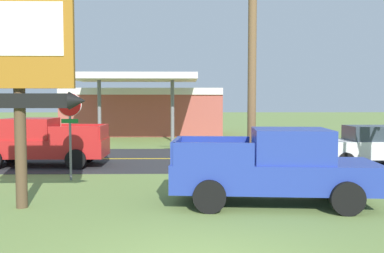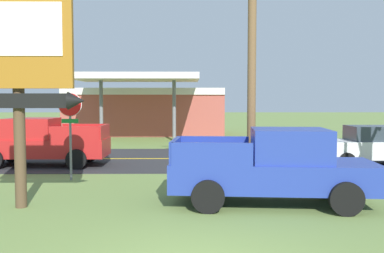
# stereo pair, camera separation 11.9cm
# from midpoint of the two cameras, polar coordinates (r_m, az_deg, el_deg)

# --- Properties ---
(road_asphalt) EXTENTS (140.00, 8.00, 0.02)m
(road_asphalt) POSITION_cam_midpoint_polar(r_m,az_deg,el_deg) (19.77, 0.02, -4.30)
(road_asphalt) COLOR #2B2B2D
(road_asphalt) RESTS_ON ground
(road_centre_line) EXTENTS (126.00, 0.20, 0.01)m
(road_centre_line) POSITION_cam_midpoint_polar(r_m,az_deg,el_deg) (19.77, 0.02, -4.26)
(road_centre_line) COLOR gold
(road_centre_line) RESTS_ON road_asphalt
(motel_sign) EXTENTS (3.08, 0.54, 5.57)m
(motel_sign) POSITION_cam_midpoint_polar(r_m,az_deg,el_deg) (11.38, -21.76, 8.08)
(motel_sign) COLOR brown
(motel_sign) RESTS_ON ground
(stop_sign) EXTENTS (0.80, 0.08, 2.95)m
(stop_sign) POSITION_cam_midpoint_polar(r_m,az_deg,el_deg) (14.94, -15.64, 0.81)
(stop_sign) COLOR slate
(stop_sign) RESTS_ON ground
(utility_pole) EXTENTS (2.01, 0.26, 9.03)m
(utility_pole) POSITION_cam_midpoint_polar(r_m,az_deg,el_deg) (13.55, 8.22, 12.55)
(utility_pole) COLOR brown
(utility_pole) RESTS_ON ground
(gas_station) EXTENTS (12.00, 11.50, 4.40)m
(gas_station) POSITION_cam_midpoint_polar(r_m,az_deg,el_deg) (34.14, -6.02, 2.22)
(gas_station) COLOR #A84C42
(gas_station) RESTS_ON ground
(pickup_blue_parked_on_lawn) EXTENTS (5.35, 2.57, 1.96)m
(pickup_blue_parked_on_lawn) POSITION_cam_midpoint_polar(r_m,az_deg,el_deg) (11.34, 11.17, -5.33)
(pickup_blue_parked_on_lawn) COLOR #233893
(pickup_blue_parked_on_lawn) RESTS_ON ground
(pickup_red_on_road) EXTENTS (5.20, 2.24, 1.96)m
(pickup_red_on_road) POSITION_cam_midpoint_polar(r_m,az_deg,el_deg) (18.64, -19.15, -2.02)
(pickup_red_on_road) COLOR red
(pickup_red_on_road) RESTS_ON ground
(car_white_near_lane) EXTENTS (4.20, 2.00, 1.64)m
(car_white_near_lane) POSITION_cam_midpoint_polar(r_m,az_deg,el_deg) (19.28, 22.87, -2.32)
(car_white_near_lane) COLOR silver
(car_white_near_lane) RESTS_ON ground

